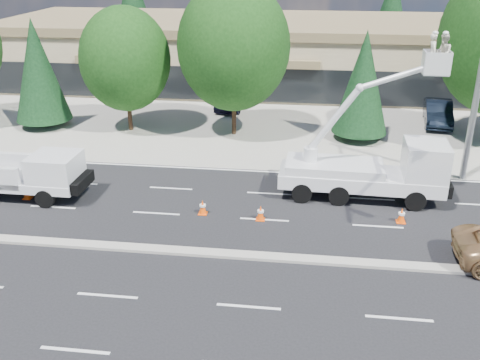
# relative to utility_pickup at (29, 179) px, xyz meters

# --- Properties ---
(ground) EXTENTS (140.00, 140.00, 0.00)m
(ground) POSITION_rel_utility_pickup_xyz_m (11.54, -4.19, -0.93)
(ground) COLOR black
(ground) RESTS_ON ground
(concrete_apron) EXTENTS (140.00, 22.00, 0.01)m
(concrete_apron) POSITION_rel_utility_pickup_xyz_m (11.54, 15.81, -0.93)
(concrete_apron) COLOR #99968B
(concrete_apron) RESTS_ON ground
(road_median) EXTENTS (120.00, 0.55, 0.12)m
(road_median) POSITION_rel_utility_pickup_xyz_m (11.54, -4.19, -0.87)
(road_median) COLOR #99968B
(road_median) RESTS_ON ground
(strip_mall) EXTENTS (50.40, 15.40, 5.50)m
(strip_mall) POSITION_rel_utility_pickup_xyz_m (11.54, 25.78, 1.90)
(strip_mall) COLOR tan
(strip_mall) RESTS_ON ground
(tree_front_b) EXTENTS (3.65, 3.65, 7.20)m
(tree_front_b) POSITION_rel_utility_pickup_xyz_m (-4.46, 10.81, 2.93)
(tree_front_b) COLOR #332114
(tree_front_b) RESTS_ON ground
(tree_front_c) EXTENTS (5.79, 5.79, 8.04)m
(tree_front_c) POSITION_rel_utility_pickup_xyz_m (1.54, 10.81, 3.77)
(tree_front_c) COLOR #332114
(tree_front_c) RESTS_ON ground
(tree_front_d) EXTENTS (6.97, 6.97, 9.67)m
(tree_front_d) POSITION_rel_utility_pickup_xyz_m (8.54, 10.81, 4.73)
(tree_front_d) COLOR #332114
(tree_front_d) RESTS_ON ground
(tree_front_e) EXTENTS (3.46, 3.46, 6.81)m
(tree_front_e) POSITION_rel_utility_pickup_xyz_m (16.54, 10.81, 2.72)
(tree_front_e) COLOR #332114
(tree_front_e) RESTS_ON ground
(tree_back_a) EXTENTS (5.14, 5.14, 10.13)m
(tree_back_a) POSITION_rel_utility_pickup_xyz_m (-6.46, 37.81, 4.50)
(tree_back_a) COLOR #332114
(tree_back_a) RESTS_ON ground
(tree_back_b) EXTENTS (5.34, 5.34, 10.53)m
(tree_back_b) POSITION_rel_utility_pickup_xyz_m (7.54, 37.81, 4.72)
(tree_back_b) COLOR #332114
(tree_back_b) RESTS_ON ground
(tree_back_c) EXTENTS (4.73, 4.73, 9.32)m
(tree_back_c) POSITION_rel_utility_pickup_xyz_m (21.54, 37.81, 4.06)
(tree_back_c) COLOR #332114
(tree_back_c) RESTS_ON ground
(utility_pickup) EXTENTS (5.95, 2.42, 2.27)m
(utility_pickup) POSITION_rel_utility_pickup_xyz_m (0.00, 0.00, 0.00)
(utility_pickup) COLOR silver
(utility_pickup) RESTS_ON ground
(bucket_truck) EXTENTS (8.13, 2.76, 8.00)m
(bucket_truck) POSITION_rel_utility_pickup_xyz_m (16.71, 1.98, 0.82)
(bucket_truck) COLOR silver
(bucket_truck) RESTS_ON ground
(traffic_cone_a) EXTENTS (0.40, 0.40, 0.70)m
(traffic_cone_a) POSITION_rel_utility_pickup_xyz_m (-0.11, -0.22, -0.59)
(traffic_cone_a) COLOR #FF4E08
(traffic_cone_a) RESTS_ON ground
(traffic_cone_b) EXTENTS (0.40, 0.40, 0.70)m
(traffic_cone_b) POSITION_rel_utility_pickup_xyz_m (8.68, -0.75, -0.59)
(traffic_cone_b) COLOR #FF4E08
(traffic_cone_b) RESTS_ON ground
(traffic_cone_c) EXTENTS (0.40, 0.40, 0.70)m
(traffic_cone_c) POSITION_rel_utility_pickup_xyz_m (11.36, -1.00, -0.59)
(traffic_cone_c) COLOR #FF4E08
(traffic_cone_c) RESTS_ON ground
(traffic_cone_d) EXTENTS (0.40, 0.40, 0.70)m
(traffic_cone_d) POSITION_rel_utility_pickup_xyz_m (17.59, -0.45, -0.59)
(traffic_cone_d) COLOR #FF4E08
(traffic_cone_d) RESTS_ON ground
(parked_car_west) EXTENTS (2.83, 5.03, 1.61)m
(parked_car_west) POSITION_rel_utility_pickup_xyz_m (7.73, 16.81, -0.13)
(parked_car_west) COLOR black
(parked_car_west) RESTS_ON ground
(parked_car_east) EXTENTS (2.37, 5.12, 1.63)m
(parked_car_east) POSITION_rel_utility_pickup_xyz_m (22.18, 14.67, -0.12)
(parked_car_east) COLOR black
(parked_car_east) RESTS_ON ground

